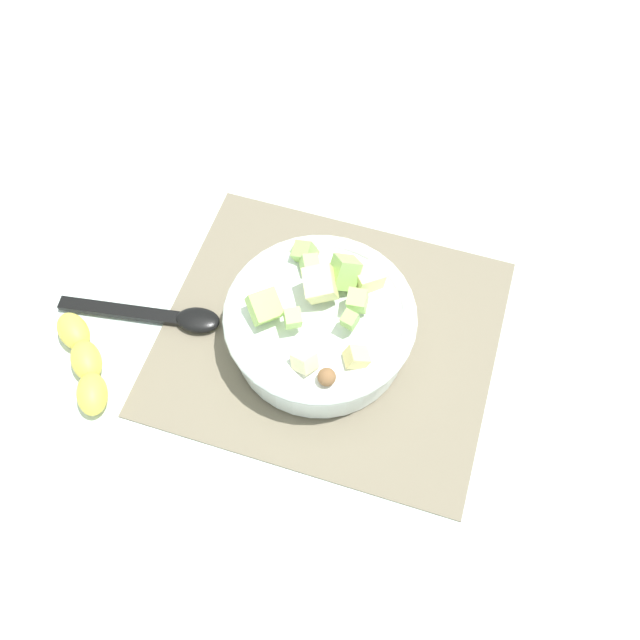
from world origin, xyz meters
TOP-DOWN VIEW (x-y plane):
  - ground_plane at (0.00, 0.00)m, footprint 2.40×2.40m
  - placemat at (0.00, 0.00)m, footprint 0.41×0.36m
  - salad_bowl at (0.01, 0.01)m, footprint 0.23×0.23m
  - serving_spoon at (0.21, 0.04)m, footprint 0.21×0.06m
  - banana_whole at (0.27, 0.13)m, footprint 0.12×0.13m

SIDE VIEW (x-z plane):
  - ground_plane at x=0.00m, z-range 0.00..0.00m
  - placemat at x=0.00m, z-range 0.00..0.01m
  - serving_spoon at x=0.21m, z-range 0.00..0.02m
  - banana_whole at x=0.27m, z-range 0.00..0.04m
  - salad_bowl at x=0.01m, z-range -0.01..0.10m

